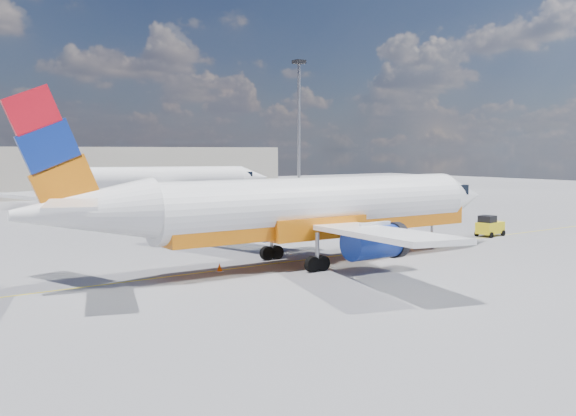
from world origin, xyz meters
TOP-DOWN VIEW (x-y plane):
  - ground at (0.00, 0.00)m, footprint 240.00×240.00m
  - taxi_line at (0.00, 3.00)m, footprint 70.00×0.15m
  - terminal_main at (5.00, 75.00)m, footprint 70.00×14.00m
  - main_jet at (-3.38, 1.73)m, footprint 35.98×28.47m
  - second_jet at (8.62, 51.86)m, footprint 32.63×24.76m
  - gse_tug at (17.90, 3.30)m, footprint 2.74×1.88m
  - traffic_cone at (-9.39, 2.65)m, footprint 0.38×0.38m
  - floodlight_mast at (23.62, 39.13)m, footprint 1.43×1.43m

SIDE VIEW (x-z plane):
  - ground at x=0.00m, z-range 0.00..0.00m
  - taxi_line at x=0.00m, z-range 0.00..0.01m
  - traffic_cone at x=-9.39m, z-range -0.01..0.53m
  - gse_tug at x=17.90m, z-range -0.05..1.79m
  - second_jet at x=8.62m, z-range -1.65..8.26m
  - main_jet at x=-3.38m, z-range -1.82..9.09m
  - terminal_main at x=5.00m, z-range 0.00..8.00m
  - floodlight_mast at x=23.62m, z-range 1.95..21.58m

